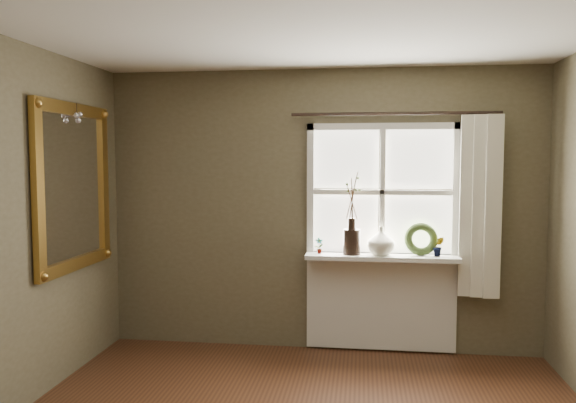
# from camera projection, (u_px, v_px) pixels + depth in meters

# --- Properties ---
(wall_back) EXTENTS (4.00, 0.10, 2.60)m
(wall_back) POSITION_uv_depth(u_px,v_px,m) (322.00, 210.00, 5.24)
(wall_back) COLOR brown
(wall_back) RESTS_ON ground
(window_frame) EXTENTS (1.36, 0.06, 1.24)m
(window_frame) POSITION_uv_depth(u_px,v_px,m) (382.00, 192.00, 5.09)
(window_frame) COLOR silver
(window_frame) RESTS_ON wall_back
(window_sill) EXTENTS (1.36, 0.26, 0.04)m
(window_sill) POSITION_uv_depth(u_px,v_px,m) (381.00, 257.00, 5.02)
(window_sill) COLOR silver
(window_sill) RESTS_ON wall_back
(window_apron) EXTENTS (1.36, 0.04, 0.88)m
(window_apron) POSITION_uv_depth(u_px,v_px,m) (381.00, 302.00, 5.16)
(window_apron) COLOR silver
(window_apron) RESTS_ON ground
(dark_jug) EXTENTS (0.18, 0.18, 0.23)m
(dark_jug) POSITION_uv_depth(u_px,v_px,m) (352.00, 242.00, 5.05)
(dark_jug) COLOR black
(dark_jug) RESTS_ON window_sill
(cream_vase) EXTENTS (0.26, 0.26, 0.25)m
(cream_vase) POSITION_uv_depth(u_px,v_px,m) (381.00, 241.00, 5.01)
(cream_vase) COLOR silver
(cream_vase) RESTS_ON window_sill
(wreath) EXTENTS (0.30, 0.15, 0.30)m
(wreath) POSITION_uv_depth(u_px,v_px,m) (421.00, 243.00, 5.01)
(wreath) COLOR #32441E
(wreath) RESTS_ON window_sill
(potted_plant_left) EXTENTS (0.09, 0.08, 0.15)m
(potted_plant_left) POSITION_uv_depth(u_px,v_px,m) (319.00, 246.00, 5.09)
(potted_plant_left) COLOR #32441E
(potted_plant_left) RESTS_ON window_sill
(potted_plant_right) EXTENTS (0.10, 0.08, 0.18)m
(potted_plant_right) POSITION_uv_depth(u_px,v_px,m) (439.00, 246.00, 4.95)
(potted_plant_right) COLOR #32441E
(potted_plant_right) RESTS_ON window_sill
(curtain) EXTENTS (0.36, 0.12, 1.59)m
(curtain) POSITION_uv_depth(u_px,v_px,m) (480.00, 206.00, 4.89)
(curtain) COLOR beige
(curtain) RESTS_ON wall_back
(curtain_rod) EXTENTS (1.84, 0.03, 0.03)m
(curtain_rod) POSITION_uv_depth(u_px,v_px,m) (395.00, 114.00, 4.96)
(curtain_rod) COLOR black
(curtain_rod) RESTS_ON wall_back
(gilt_mirror) EXTENTS (0.10, 1.14, 1.36)m
(gilt_mirror) POSITION_uv_depth(u_px,v_px,m) (74.00, 187.00, 4.58)
(gilt_mirror) COLOR white
(gilt_mirror) RESTS_ON wall_left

